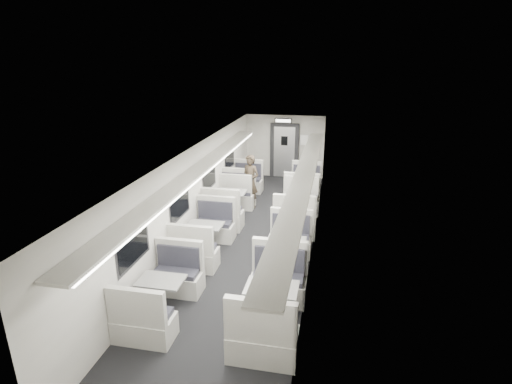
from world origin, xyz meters
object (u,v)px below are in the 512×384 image
at_px(booth_right_b, 298,210).
at_px(vestibule_door, 284,151).
at_px(booth_left_b, 230,204).
at_px(exit_sign, 283,121).
at_px(booth_left_d, 162,296).
at_px(booth_right_c, 286,254).
at_px(booth_right_d, 271,306).
at_px(booth_left_c, 205,238).
at_px(booth_right_a, 304,190).
at_px(booth_left_a, 243,188).
at_px(passenger, 250,182).

relative_size(booth_right_b, vestibule_door, 1.06).
bearing_deg(booth_left_b, exit_sign, 75.66).
bearing_deg(booth_left_d, booth_right_b, 66.77).
distance_m(booth_right_c, booth_right_d, 1.98).
bearing_deg(booth_left_c, booth_right_a, 64.08).
xyz_separation_m(booth_left_b, booth_left_d, (0.00, -4.77, -0.05)).
xyz_separation_m(booth_left_b, exit_sign, (1.00, 3.91, 1.88)).
height_order(booth_left_a, booth_right_a, booth_left_a).
distance_m(booth_left_c, vestibule_door, 6.81).
xyz_separation_m(passenger, exit_sign, (0.59, 3.01, 1.45)).
xyz_separation_m(booth_left_d, vestibule_door, (1.00, 9.17, 0.69)).
height_order(booth_left_b, booth_right_a, booth_left_b).
distance_m(booth_right_a, vestibule_door, 2.86).
distance_m(booth_left_a, booth_left_d, 6.38).
height_order(booth_left_d, passenger, passenger).
distance_m(booth_left_d, passenger, 5.71).
height_order(booth_left_a, booth_right_b, booth_right_b).
height_order(booth_left_c, booth_right_a, booth_left_c).
bearing_deg(booth_left_d, booth_left_a, 90.00).
height_order(booth_right_c, vestibule_door, vestibule_door).
relative_size(booth_right_b, passenger, 1.34).
relative_size(booth_left_c, passenger, 1.24).
bearing_deg(booth_left_d, booth_right_a, 73.08).
bearing_deg(booth_right_b, passenger, 147.60).
bearing_deg(exit_sign, booth_left_d, -96.57).
distance_m(booth_left_c, exit_sign, 6.58).
bearing_deg(booth_right_d, booth_left_b, 112.93).
bearing_deg(booth_right_d, booth_right_c, 90.00).
relative_size(booth_right_a, booth_right_d, 0.94).
relative_size(booth_left_d, vestibule_door, 0.94).
bearing_deg(booth_left_a, booth_left_b, -90.00).
bearing_deg(passenger, booth_left_a, 143.09).
bearing_deg(booth_right_d, booth_right_b, 90.00).
xyz_separation_m(booth_left_c, exit_sign, (1.00, 6.22, 1.91)).
relative_size(booth_left_b, booth_right_a, 1.09).
bearing_deg(exit_sign, booth_right_c, -81.45).
bearing_deg(booth_right_a, booth_right_c, -90.00).
bearing_deg(booth_right_c, vestibule_door, 97.97).
bearing_deg(booth_right_b, booth_left_a, 139.33).
bearing_deg(vestibule_door, exit_sign, -90.00).
xyz_separation_m(booth_right_a, exit_sign, (-1.00, 2.10, 1.91)).
xyz_separation_m(booth_right_a, booth_right_c, (0.00, -4.55, -0.01)).
bearing_deg(booth_right_b, vestibule_door, 102.51).
xyz_separation_m(booth_left_b, booth_right_b, (2.00, -0.11, -0.00)).
relative_size(booth_left_d, booth_right_a, 0.96).
bearing_deg(booth_left_c, booth_left_a, 90.00).
height_order(booth_left_b, booth_left_c, booth_left_b).
height_order(booth_left_b, vestibule_door, vestibule_door).
height_order(passenger, vestibule_door, vestibule_door).
bearing_deg(booth_right_b, booth_right_a, 90.00).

